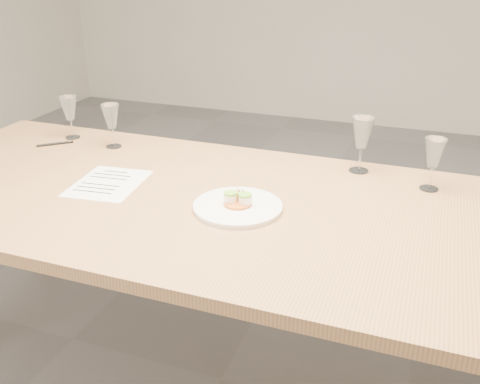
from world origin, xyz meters
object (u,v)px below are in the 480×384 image
(wine_glass_2, at_px, (362,134))
(wine_glass_3, at_px, (434,154))
(wine_glass_1, at_px, (111,117))
(dinner_plate, at_px, (238,206))
(dining_table, at_px, (218,218))
(recipe_sheet, at_px, (108,183))
(wine_glass_0, at_px, (69,109))
(ballpoint_pen, at_px, (55,144))

(wine_glass_2, xyz_separation_m, wine_glass_3, (0.24, -0.08, -0.02))
(wine_glass_1, bearing_deg, dinner_plate, -28.50)
(dining_table, height_order, wine_glass_3, wine_glass_3)
(dinner_plate, relative_size, wine_glass_1, 1.55)
(dining_table, relative_size, wine_glass_3, 13.60)
(recipe_sheet, bearing_deg, dinner_plate, -10.66)
(wine_glass_2, bearing_deg, wine_glass_1, -175.32)
(dinner_plate, relative_size, recipe_sheet, 0.91)
(wine_glass_0, height_order, wine_glass_3, wine_glass_0)
(wine_glass_0, relative_size, wine_glass_3, 1.01)
(recipe_sheet, relative_size, wine_glass_2, 1.51)
(ballpoint_pen, bearing_deg, dining_table, -60.21)
(dinner_plate, distance_m, wine_glass_1, 0.78)
(recipe_sheet, distance_m, wine_glass_0, 0.57)
(recipe_sheet, bearing_deg, wine_glass_0, 131.78)
(wine_glass_1, xyz_separation_m, wine_glass_2, (0.97, 0.08, 0.02))
(wine_glass_0, bearing_deg, ballpoint_pen, -95.87)
(dinner_plate, bearing_deg, wine_glass_3, 33.84)
(ballpoint_pen, distance_m, wine_glass_3, 1.46)
(dining_table, relative_size, wine_glass_1, 13.59)
(wine_glass_0, bearing_deg, recipe_sheet, -41.76)
(ballpoint_pen, height_order, wine_glass_0, wine_glass_0)
(dining_table, xyz_separation_m, dinner_plate, (0.09, -0.04, 0.08))
(dining_table, xyz_separation_m, wine_glass_3, (0.63, 0.32, 0.19))
(wine_glass_2, bearing_deg, wine_glass_3, -18.34)
(wine_glass_2, bearing_deg, dining_table, -133.79)
(wine_glass_2, distance_m, wine_glass_3, 0.26)
(wine_glass_2, relative_size, wine_glass_3, 1.13)
(dinner_plate, distance_m, ballpoint_pen, 0.96)
(wine_glass_1, xyz_separation_m, wine_glass_3, (1.22, -0.00, -0.00))
(dining_table, bearing_deg, wine_glass_1, 151.25)
(ballpoint_pen, height_order, wine_glass_3, wine_glass_3)
(wine_glass_3, bearing_deg, dinner_plate, -146.16)
(dinner_plate, bearing_deg, ballpoint_pen, 161.61)
(ballpoint_pen, bearing_deg, wine_glass_2, -36.07)
(dining_table, bearing_deg, recipe_sheet, -178.89)
(ballpoint_pen, height_order, wine_glass_1, wine_glass_1)
(dinner_plate, relative_size, wine_glass_3, 1.56)
(recipe_sheet, relative_size, wine_glass_1, 1.71)
(recipe_sheet, bearing_deg, wine_glass_3, 11.24)
(wine_glass_2, height_order, wine_glass_3, wine_glass_2)
(dinner_plate, relative_size, ballpoint_pen, 2.41)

